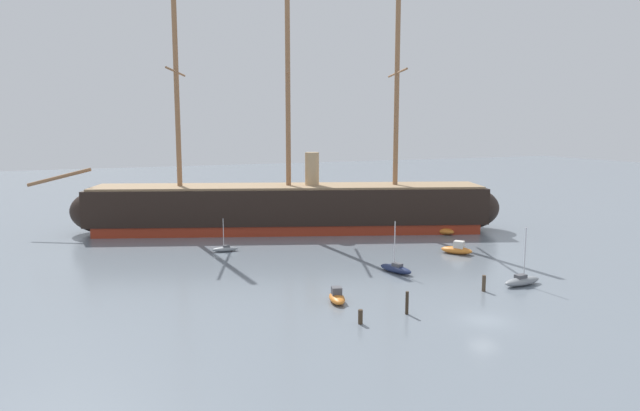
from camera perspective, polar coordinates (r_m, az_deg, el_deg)
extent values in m
plane|color=slate|center=(54.95, 15.86, -10.83)|extent=(400.00, 400.00, 0.00)
cube|color=maroon|center=(94.66, -3.08, -2.07)|extent=(60.29, 29.01, 1.58)
cube|color=black|center=(94.09, -3.10, 0.10)|extent=(62.80, 30.22, 5.65)
ellipsoid|color=black|center=(98.52, -20.28, -0.50)|extent=(13.60, 11.88, 7.23)
ellipsoid|color=black|center=(98.68, 14.07, -0.23)|extent=(13.60, 11.88, 7.23)
cube|color=#9E7F5B|center=(93.72, -3.11, 1.91)|extent=(61.36, 29.08, 0.34)
cylinder|color=#936642|center=(94.82, -13.94, 10.55)|extent=(0.79, 0.79, 29.39)
cylinder|color=#936642|center=(95.05, -14.02, 12.67)|extent=(5.41, 14.41, 0.32)
cylinder|color=#936642|center=(93.26, -3.18, 10.82)|extent=(0.79, 0.79, 29.39)
cylinder|color=#936642|center=(93.49, -3.20, 12.97)|extent=(5.41, 14.41, 0.32)
cylinder|color=#936642|center=(94.92, 7.57, 10.71)|extent=(0.79, 0.79, 29.39)
cylinder|color=#936642|center=(95.15, 7.61, 12.83)|extent=(5.41, 14.41, 0.32)
cylinder|color=#936642|center=(100.22, -24.33, 2.56)|extent=(9.61, 3.90, 3.01)
cylinder|color=tan|center=(93.55, -0.79, 3.54)|extent=(2.26, 2.26, 5.65)
ellipsoid|color=orange|center=(57.81, 1.69, -9.13)|extent=(2.31, 3.81, 0.83)
cube|color=#4C4C51|center=(57.84, 1.65, -8.43)|extent=(1.20, 1.29, 0.83)
ellipsoid|color=gray|center=(67.25, 19.30, -7.06)|extent=(5.04, 1.95, 0.93)
cube|color=#4C4C51|center=(66.94, 19.18, -6.66)|extent=(1.30, 0.93, 0.49)
cylinder|color=silver|center=(66.70, 19.57, -4.45)|extent=(0.12, 0.12, 5.66)
ellipsoid|color=#1E284C|center=(69.32, 7.48, -6.23)|extent=(2.75, 4.92, 0.90)
cube|color=#4C4C51|center=(69.05, 7.63, -5.86)|extent=(1.09, 1.36, 0.47)
cylinder|color=silver|center=(68.80, 7.38, -3.79)|extent=(0.12, 0.12, 5.42)
ellipsoid|color=orange|center=(80.56, 13.33, -4.31)|extent=(4.03, 4.44, 0.99)
cube|color=beige|center=(80.32, 13.55, -3.78)|extent=(1.71, 1.74, 0.99)
ellipsoid|color=gray|center=(80.82, -9.35, -4.28)|extent=(3.64, 1.35, 0.68)
cube|color=#4C4C51|center=(80.76, -9.23, -4.00)|extent=(0.93, 0.66, 0.36)
cylinder|color=silver|center=(80.34, -9.51, -2.71)|extent=(0.09, 0.09, 4.10)
ellipsoid|color=orange|center=(94.37, 11.90, -2.42)|extent=(3.15, 5.08, 1.10)
cube|color=#4C4C51|center=(94.42, 11.76, -1.86)|extent=(1.62, 1.73, 1.10)
ellipsoid|color=silver|center=(98.98, -20.31, -2.43)|extent=(2.23, 2.28, 0.52)
cube|color=#B2ADA3|center=(98.95, -20.31, -2.32)|extent=(0.74, 0.71, 0.08)
ellipsoid|color=#1E284C|center=(114.01, -4.04, -0.54)|extent=(3.16, 3.41, 0.77)
cube|color=beige|center=(113.71, -4.08, -0.25)|extent=(1.33, 1.34, 0.77)
cylinder|color=#4C3D2D|center=(63.65, 15.86, -7.40)|extent=(0.40, 0.40, 1.72)
cylinder|color=#382B1E|center=(54.78, 8.58, -9.48)|extent=(0.30, 0.30, 2.15)
cylinder|color=#423323|center=(51.95, 4.01, -10.90)|extent=(0.41, 0.41, 1.29)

